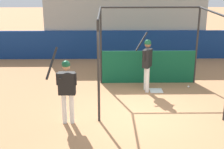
{
  "coord_description": "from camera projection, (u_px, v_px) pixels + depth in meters",
  "views": [
    {
      "loc": [
        -0.84,
        -8.22,
        3.91
      ],
      "look_at": [
        -0.71,
        0.72,
        1.0
      ],
      "focal_mm": 50.0,
      "sensor_mm": 36.0,
      "label": 1
    }
  ],
  "objects": [
    {
      "name": "bleacher_section",
      "position": [
        123.0,
        17.0,
        16.42
      ],
      "size": [
        7.6,
        4.0,
        3.43
      ],
      "color": "#9E9E99",
      "rests_on": "ground"
    },
    {
      "name": "batting_cage",
      "position": [
        151.0,
        56.0,
        10.77
      ],
      "size": [
        3.55,
        3.23,
        2.81
      ],
      "color": "#282828",
      "rests_on": "ground"
    },
    {
      "name": "baseball",
      "position": [
        188.0,
        87.0,
        11.16
      ],
      "size": [
        0.07,
        0.07,
        0.07
      ],
      "color": "white",
      "rests_on": "ground"
    },
    {
      "name": "home_plate",
      "position": [
        156.0,
        91.0,
        10.86
      ],
      "size": [
        0.44,
        0.44,
        0.02
      ],
      "color": "white",
      "rests_on": "ground"
    },
    {
      "name": "player_batter",
      "position": [
        147.0,
        60.0,
        10.53
      ],
      "size": [
        0.6,
        0.91,
        1.96
      ],
      "rotation": [
        0.0,
        0.0,
        1.13
      ],
      "color": "white",
      "rests_on": "ground"
    },
    {
      "name": "player_waiting",
      "position": [
        66.0,
        86.0,
        8.21
      ],
      "size": [
        0.79,
        0.53,
        2.08
      ],
      "rotation": [
        0.0,
        0.0,
        3.11
      ],
      "color": "white",
      "rests_on": "ground"
    },
    {
      "name": "ground_plane",
      "position": [
        137.0,
        115.0,
        9.03
      ],
      "size": [
        60.0,
        60.0,
        0.0
      ],
      "primitive_type": "plane",
      "color": "#A8754C"
    },
    {
      "name": "outfield_wall",
      "position": [
        125.0,
        45.0,
        14.78
      ],
      "size": [
        24.0,
        0.12,
        1.35
      ],
      "color": "navy",
      "rests_on": "ground"
    }
  ]
}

